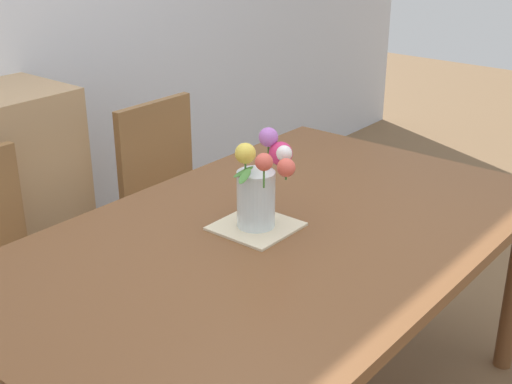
% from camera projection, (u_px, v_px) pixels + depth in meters
% --- Properties ---
extents(dining_table, '(1.87, 1.13, 0.76)m').
position_uv_depth(dining_table, '(275.00, 253.00, 2.16)').
color(dining_table, brown).
rests_on(dining_table, ground_plane).
extents(chair_right, '(0.42, 0.42, 0.90)m').
position_uv_depth(chair_right, '(175.00, 189.00, 3.07)').
color(chair_right, olive).
rests_on(chair_right, ground_plane).
extents(placemat, '(0.23, 0.23, 0.01)m').
position_uv_depth(placemat, '(256.00, 226.00, 2.15)').
color(placemat, beige).
rests_on(placemat, dining_table).
extents(flower_vase, '(0.24, 0.18, 0.29)m').
position_uv_depth(flower_vase, '(261.00, 183.00, 2.10)').
color(flower_vase, silver).
rests_on(flower_vase, placemat).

